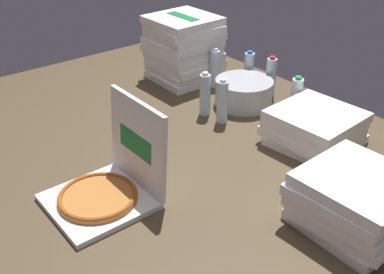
# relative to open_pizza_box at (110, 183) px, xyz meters

# --- Properties ---
(ground_plane) EXTENTS (3.20, 2.40, 0.02)m
(ground_plane) POSITION_rel_open_pizza_box_xyz_m (-0.00, 0.33, -0.09)
(ground_plane) COLOR #4C3D28
(open_pizza_box) EXTENTS (0.38, 0.42, 0.41)m
(open_pizza_box) POSITION_rel_open_pizza_box_xyz_m (0.00, 0.00, 0.00)
(open_pizza_box) COLOR white
(open_pizza_box) RESTS_ON ground_plane
(pizza_stack_right_far) EXTENTS (0.44, 0.43, 0.18)m
(pizza_stack_right_far) POSITION_rel_open_pizza_box_xyz_m (0.24, 1.02, 0.01)
(pizza_stack_right_far) COLOR white
(pizza_stack_right_far) RESTS_ON ground_plane
(pizza_stack_left_mid) EXTENTS (0.42, 0.41, 0.41)m
(pizza_stack_left_mid) POSITION_rel_open_pizza_box_xyz_m (-0.83, 1.03, 0.12)
(pizza_stack_left_mid) COLOR white
(pizza_stack_left_mid) RESTS_ON ground_plane
(pizza_stack_right_near) EXTENTS (0.43, 0.42, 0.23)m
(pizza_stack_right_near) POSITION_rel_open_pizza_box_xyz_m (0.72, 0.64, 0.03)
(pizza_stack_right_near) COLOR white
(pizza_stack_right_near) RESTS_ON ground_plane
(ice_bucket) EXTENTS (0.33, 0.33, 0.15)m
(ice_bucket) POSITION_rel_open_pizza_box_xyz_m (-0.30, 1.06, -0.00)
(ice_bucket) COLOR #B7BABF
(ice_bucket) RESTS_ON ground_plane
(water_bottle_0) EXTENTS (0.06, 0.06, 0.25)m
(water_bottle_0) POSITION_rel_open_pizza_box_xyz_m (-0.35, 0.80, 0.04)
(water_bottle_0) COLOR silver
(water_bottle_0) RESTS_ON ground_plane
(water_bottle_1) EXTENTS (0.06, 0.06, 0.25)m
(water_bottle_1) POSITION_rel_open_pizza_box_xyz_m (-0.44, 1.23, 0.04)
(water_bottle_1) COLOR silver
(water_bottle_1) RESTS_ON ground_plane
(water_bottle_2) EXTENTS (0.06, 0.06, 0.25)m
(water_bottle_2) POSITION_rel_open_pizza_box_xyz_m (-0.22, 0.82, 0.04)
(water_bottle_2) COLOR silver
(water_bottle_2) RESTS_ON ground_plane
(water_bottle_3) EXTENTS (0.06, 0.06, 0.25)m
(water_bottle_3) POSITION_rel_open_pizza_box_xyz_m (-0.29, 1.27, 0.04)
(water_bottle_3) COLOR silver
(water_bottle_3) RESTS_ON ground_plane
(water_bottle_4) EXTENTS (0.06, 0.06, 0.25)m
(water_bottle_4) POSITION_rel_open_pizza_box_xyz_m (-0.60, 1.10, 0.04)
(water_bottle_4) COLOR silver
(water_bottle_4) RESTS_ON ground_plane
(water_bottle_5) EXTENTS (0.06, 0.06, 0.25)m
(water_bottle_5) POSITION_rel_open_pizza_box_xyz_m (0.00, 1.15, 0.04)
(water_bottle_5) COLOR white
(water_bottle_5) RESTS_ON ground_plane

